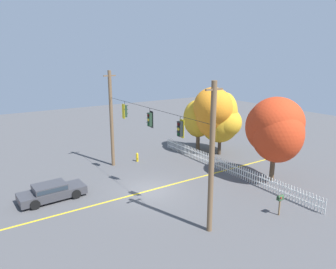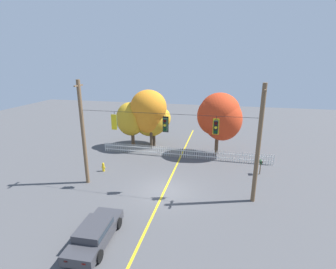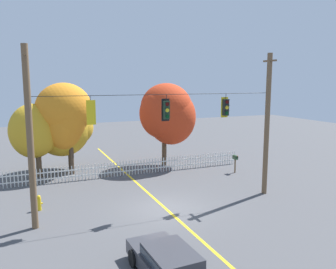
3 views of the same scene
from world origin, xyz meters
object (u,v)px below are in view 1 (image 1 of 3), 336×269
at_px(autumn_maple_far_west, 274,128).
at_px(traffic_signal_eastbound_side, 180,129).
at_px(traffic_signal_westbound_side, 150,120).
at_px(autumn_maple_near_fence, 199,118).
at_px(fire_hydrant, 137,157).
at_px(roadside_mailbox, 280,199).
at_px(parked_car, 51,191).
at_px(autumn_oak_far_east, 222,120).
at_px(autumn_maple_mid, 212,111).
at_px(traffic_signal_northbound_primary, 125,111).

bearing_deg(autumn_maple_far_west, traffic_signal_eastbound_side, -90.48).
height_order(traffic_signal_westbound_side, autumn_maple_near_fence, traffic_signal_westbound_side).
relative_size(fire_hydrant, roadside_mailbox, 0.62).
bearing_deg(traffic_signal_westbound_side, parked_car, -111.41).
bearing_deg(autumn_oak_far_east, autumn_maple_mid, -99.02).
xyz_separation_m(parked_car, fire_hydrant, (-3.85, 8.67, -0.19)).
relative_size(traffic_signal_northbound_primary, autumn_maple_far_west, 0.21).
bearing_deg(autumn_maple_mid, fire_hydrant, -107.62).
xyz_separation_m(traffic_signal_westbound_side, parked_car, (-2.51, -6.39, -4.70)).
xyz_separation_m(traffic_signal_northbound_primary, autumn_oak_far_east, (-0.05, 10.48, -1.88)).
distance_m(traffic_signal_eastbound_side, autumn_maple_near_fence, 13.65).
bearing_deg(traffic_signal_eastbound_side, fire_hydrant, 167.06).
bearing_deg(traffic_signal_eastbound_side, autumn_maple_near_fence, 136.02).
relative_size(autumn_oak_far_east, fire_hydrant, 7.40).
bearing_deg(parked_car, autumn_maple_mid, 95.87).
bearing_deg(autumn_maple_mid, autumn_oak_far_east, 80.98).
bearing_deg(traffic_signal_westbound_side, traffic_signal_eastbound_side, -0.00).
height_order(traffic_signal_northbound_primary, autumn_maple_mid, autumn_maple_mid).
bearing_deg(parked_car, roadside_mailbox, 48.00).
bearing_deg(autumn_oak_far_east, traffic_signal_eastbound_side, -54.33).
height_order(traffic_signal_westbound_side, parked_car, traffic_signal_westbound_side).
bearing_deg(autumn_oak_far_east, fire_hydrant, -106.44).
height_order(autumn_maple_mid, roadside_mailbox, autumn_maple_mid).
distance_m(traffic_signal_eastbound_side, autumn_maple_mid, 12.11).
bearing_deg(autumn_maple_near_fence, traffic_signal_northbound_primary, -76.48).
height_order(traffic_signal_northbound_primary, roadside_mailbox, traffic_signal_northbound_primary).
relative_size(autumn_maple_mid, autumn_oak_far_east, 1.08).
height_order(autumn_oak_far_east, autumn_maple_far_west, autumn_maple_far_west).
height_order(autumn_maple_near_fence, autumn_maple_mid, autumn_maple_mid).
xyz_separation_m(traffic_signal_northbound_primary, traffic_signal_eastbound_side, (7.46, 0.02, 0.01)).
relative_size(traffic_signal_northbound_primary, fire_hydrant, 1.64).
relative_size(traffic_signal_northbound_primary, parked_car, 0.31).
height_order(autumn_maple_near_fence, autumn_oak_far_east, autumn_oak_far_east).
bearing_deg(traffic_signal_westbound_side, autumn_oak_far_east, 110.61).
relative_size(traffic_signal_eastbound_side, autumn_maple_far_west, 0.20).
bearing_deg(traffic_signal_northbound_primary, autumn_oak_far_east, 90.27).
xyz_separation_m(traffic_signal_eastbound_side, autumn_maple_near_fence, (-9.72, 9.38, -1.94)).
relative_size(traffic_signal_eastbound_side, fire_hydrant, 1.61).
xyz_separation_m(traffic_signal_westbound_side, autumn_maple_far_west, (3.65, 8.70, -0.99)).
bearing_deg(traffic_signal_northbound_primary, roadside_mailbox, 22.65).
height_order(autumn_maple_mid, autumn_maple_far_west, autumn_maple_mid).
bearing_deg(roadside_mailbox, autumn_maple_near_fence, 161.24).
xyz_separation_m(traffic_signal_eastbound_side, autumn_maple_mid, (-7.69, 9.31, -0.93)).
bearing_deg(autumn_maple_near_fence, traffic_signal_eastbound_side, -43.98).
distance_m(traffic_signal_eastbound_side, parked_car, 10.01).
relative_size(traffic_signal_westbound_side, autumn_maple_far_west, 0.21).
relative_size(autumn_maple_mid, parked_car, 1.51).
relative_size(autumn_maple_near_fence, roadside_mailbox, 3.92).
bearing_deg(autumn_maple_mid, autumn_maple_near_fence, 177.81).
xyz_separation_m(traffic_signal_northbound_primary, autumn_maple_mid, (-0.23, 9.32, -0.92)).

